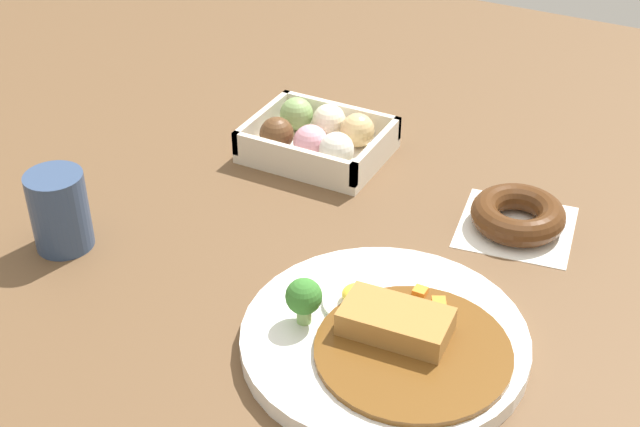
{
  "coord_description": "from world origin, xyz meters",
  "views": [
    {
      "loc": [
        0.4,
        -0.67,
        0.57
      ],
      "look_at": [
        0.03,
        0.04,
        0.03
      ],
      "focal_mm": 50.04,
      "sensor_mm": 36.0,
      "label": 1
    }
  ],
  "objects_px": {
    "donut_box": "(318,138)",
    "coffee_mug": "(59,211)",
    "curry_plate": "(386,338)",
    "chocolate_ring_donut": "(518,216)"
  },
  "relations": [
    {
      "from": "chocolate_ring_donut",
      "to": "coffee_mug",
      "type": "distance_m",
      "value": 0.5
    },
    {
      "from": "donut_box",
      "to": "chocolate_ring_donut",
      "type": "xyz_separation_m",
      "value": [
        0.27,
        -0.04,
        -0.01
      ]
    },
    {
      "from": "donut_box",
      "to": "coffee_mug",
      "type": "height_order",
      "value": "coffee_mug"
    },
    {
      "from": "curry_plate",
      "to": "donut_box",
      "type": "bearing_deg",
      "value": 127.6
    },
    {
      "from": "curry_plate",
      "to": "coffee_mug",
      "type": "height_order",
      "value": "coffee_mug"
    },
    {
      "from": "curry_plate",
      "to": "donut_box",
      "type": "xyz_separation_m",
      "value": [
        -0.22,
        0.29,
        0.01
      ]
    },
    {
      "from": "curry_plate",
      "to": "coffee_mug",
      "type": "bearing_deg",
      "value": -178.61
    },
    {
      "from": "donut_box",
      "to": "coffee_mug",
      "type": "bearing_deg",
      "value": -117.22
    },
    {
      "from": "curry_plate",
      "to": "coffee_mug",
      "type": "distance_m",
      "value": 0.38
    },
    {
      "from": "donut_box",
      "to": "coffee_mug",
      "type": "distance_m",
      "value": 0.33
    }
  ]
}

